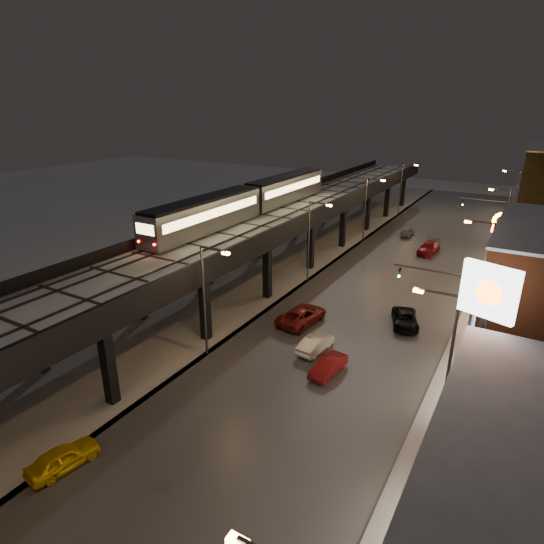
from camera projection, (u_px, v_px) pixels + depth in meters
The scene contains 29 objects.
ground at pixel (72, 463), 25.11m from camera, with size 220.00×220.00×0.00m, color silver.
road_surface at pixel (391, 283), 49.84m from camera, with size 17.00×120.00×0.06m, color #46474D.
sidewalk_right at pixel (490, 302), 45.11m from camera, with size 4.00×120.00×0.14m, color #9FA1A8.
under_viaduct_pavement at pixel (283, 263), 56.21m from camera, with size 11.00×120.00×0.06m, color #9FA1A8.
elevated_viaduct at pixel (270, 224), 51.68m from camera, with size 9.00×100.00×6.30m.
viaduct_trackbed at pixel (271, 218), 51.52m from camera, with size 8.40×100.00×0.32m.
viaduct_parapet_streetside at pixel (305, 218), 49.32m from camera, with size 0.30×100.00×1.10m, color black.
viaduct_parapet_far at pixel (239, 209), 53.43m from camera, with size 0.30×100.00×1.10m, color black.
streetlight_left_1 at pixel (207, 294), 33.96m from camera, with size 2.57×0.28×9.00m.
streetlight_right_1 at pixel (446, 355), 25.87m from camera, with size 2.56×0.28×9.00m.
streetlight_left_2 at pixel (311, 236), 48.51m from camera, with size 2.57×0.28×9.00m.
streetlight_right_2 at pixel (485, 263), 40.41m from camera, with size 2.56×0.28×9.00m.
streetlight_left_3 at pixel (367, 205), 63.05m from camera, with size 2.57×0.28×9.00m.
streetlight_right_3 at pixel (503, 220), 54.96m from camera, with size 2.56×0.28×9.00m.
streetlight_left_4 at pixel (402, 186), 77.60m from camera, with size 2.57×0.28×9.00m.
streetlight_right_4 at pixel (514, 195), 69.50m from camera, with size 2.56×0.28×9.00m.
traffic_light_rig_a at pixel (455, 306), 33.82m from camera, with size 6.10×0.34×7.00m.
traffic_light_rig_b at pixel (497, 220), 58.06m from camera, with size 6.10×0.34×7.00m.
subway_train at pixel (251, 199), 51.83m from camera, with size 2.75×33.12×3.29m.
car_taxi at pixel (63, 458), 24.57m from camera, with size 1.55×3.86×1.31m, color #E6B80A.
car_near_white at pixel (315, 344), 36.12m from camera, with size 1.36×3.90×1.28m, color white.
car_mid_silver at pixel (302, 316), 40.67m from camera, with size 2.52×5.47×1.52m, color maroon.
car_far_white at pixel (408, 232), 67.19m from camera, with size 1.46×3.62×1.23m, color gray.
car_onc_silver at pixel (328, 367), 33.12m from camera, with size 1.31×3.77×1.24m, color maroon.
car_onc_dark at pixel (405, 320), 40.13m from camera, with size 2.11×4.58×1.27m, color black.
car_onc_white at pixel (429, 248), 59.38m from camera, with size 2.04×5.01×1.45m, color maroon.
sign_mcdonalds at pixel (507, 234), 40.18m from camera, with size 2.87×0.62×9.62m.
sign_citgo at pixel (484, 321), 20.85m from camera, with size 2.53×0.39×12.03m.
sign_carwash at pixel (486, 336), 26.62m from camera, with size 1.60×0.35×8.32m.
Camera 1 is at (19.54, -11.46, 18.77)m, focal length 30.00 mm.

